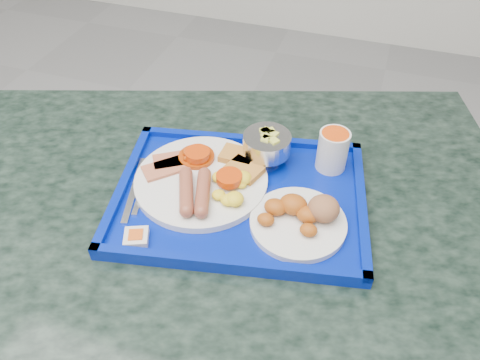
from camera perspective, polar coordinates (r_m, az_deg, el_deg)
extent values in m
cylinder|color=slate|center=(1.22, -2.33, -15.51)|extent=(0.11, 0.11, 0.69)
cube|color=black|center=(0.93, -2.96, -3.82)|extent=(1.40, 1.14, 0.04)
cube|color=#031A97|center=(0.91, 0.00, -2.19)|extent=(0.54, 0.44, 0.02)
cube|color=#031A97|center=(1.02, 1.17, 4.98)|extent=(0.47, 0.11, 0.01)
cube|color=#031A97|center=(0.79, -1.53, -10.01)|extent=(0.47, 0.11, 0.01)
cube|color=#031A97|center=(0.91, 14.55, -2.78)|extent=(0.08, 0.35, 0.01)
cube|color=#031A97|center=(0.95, -13.91, -0.28)|extent=(0.08, 0.35, 0.01)
cylinder|color=silver|center=(0.93, -4.75, -0.06)|extent=(0.26, 0.26, 0.01)
cube|color=#BD674B|center=(0.96, -7.88, 2.46)|extent=(0.10, 0.09, 0.01)
cube|color=#BD674B|center=(0.95, -9.06, 1.45)|extent=(0.10, 0.10, 0.01)
cylinder|color=#B53D07|center=(0.96, -5.32, 2.84)|extent=(0.07, 0.07, 0.01)
sphere|color=#B53D07|center=(0.95, -5.32, 2.64)|extent=(0.01, 0.01, 0.01)
sphere|color=#B53D07|center=(0.96, -4.60, 3.45)|extent=(0.01, 0.01, 0.01)
sphere|color=#B53D07|center=(0.96, -6.68, 3.22)|extent=(0.01, 0.01, 0.01)
sphere|color=#B53D07|center=(0.95, -6.62, 2.61)|extent=(0.01, 0.01, 0.01)
sphere|color=#B53D07|center=(0.96, -5.91, 3.38)|extent=(0.01, 0.01, 0.01)
sphere|color=#B53D07|center=(0.97, -6.63, 3.65)|extent=(0.01, 0.01, 0.01)
sphere|color=#B53D07|center=(0.97, -6.69, 3.47)|extent=(0.01, 0.01, 0.01)
sphere|color=#B53D07|center=(0.97, -4.96, 3.54)|extent=(0.01, 0.01, 0.01)
sphere|color=#B53D07|center=(0.95, -5.07, 2.76)|extent=(0.01, 0.01, 0.01)
sphere|color=#B53D07|center=(0.96, -5.25, 3.07)|extent=(0.01, 0.01, 0.01)
sphere|color=#B53D07|center=(0.94, -5.94, 2.23)|extent=(0.01, 0.01, 0.01)
sphere|color=#B53D07|center=(0.94, -5.47, 2.19)|extent=(0.01, 0.01, 0.01)
cube|color=#BE792F|center=(0.96, -0.30, 2.99)|extent=(0.07, 0.05, 0.01)
cube|color=#BE792F|center=(0.93, 0.52, 1.28)|extent=(0.08, 0.07, 0.01)
cylinder|color=brown|center=(0.88, -6.58, -1.39)|extent=(0.06, 0.10, 0.03)
cylinder|color=brown|center=(0.87, -4.54, -1.47)|extent=(0.06, 0.10, 0.03)
ellipsoid|color=yellow|center=(0.91, -1.08, 0.59)|extent=(0.03, 0.03, 0.02)
ellipsoid|color=yellow|center=(0.90, -1.10, 0.24)|extent=(0.03, 0.03, 0.02)
ellipsoid|color=yellow|center=(0.86, -0.66, -2.31)|extent=(0.03, 0.03, 0.02)
ellipsoid|color=yellow|center=(0.90, 0.31, 0.26)|extent=(0.04, 0.04, 0.02)
ellipsoid|color=yellow|center=(0.90, 0.17, -0.50)|extent=(0.02, 0.02, 0.01)
ellipsoid|color=yellow|center=(0.86, -1.49, -2.44)|extent=(0.03, 0.03, 0.02)
ellipsoid|color=yellow|center=(0.91, -2.49, 0.37)|extent=(0.03, 0.03, 0.02)
ellipsoid|color=yellow|center=(0.87, -2.63, -1.82)|extent=(0.03, 0.03, 0.02)
ellipsoid|color=yellow|center=(0.91, -0.78, 0.68)|extent=(0.03, 0.03, 0.02)
ellipsoid|color=yellow|center=(0.91, -1.26, 0.56)|extent=(0.04, 0.04, 0.02)
cylinder|color=#BC2C05|center=(0.95, -5.20, 3.16)|extent=(0.05, 0.05, 0.01)
cylinder|color=#BC2C05|center=(0.89, -1.33, 0.27)|extent=(0.05, 0.05, 0.01)
cylinder|color=silver|center=(0.85, 7.08, -5.23)|extent=(0.18, 0.18, 0.01)
ellipsoid|color=#A14C13|center=(0.82, 8.36, -6.04)|extent=(0.03, 0.03, 0.02)
ellipsoid|color=#A14C13|center=(0.84, 8.25, -4.20)|extent=(0.04, 0.03, 0.03)
ellipsoid|color=#A14C13|center=(0.85, 6.52, -2.96)|extent=(0.05, 0.04, 0.04)
ellipsoid|color=#A14C13|center=(0.85, 4.33, -3.30)|extent=(0.04, 0.03, 0.03)
ellipsoid|color=#A14C13|center=(0.83, 3.16, -4.82)|extent=(0.03, 0.03, 0.02)
ellipsoid|color=#995F3D|center=(0.85, 10.17, -3.43)|extent=(0.06, 0.06, 0.05)
cylinder|color=silver|center=(0.98, 3.20, 2.49)|extent=(0.06, 0.06, 0.01)
cylinder|color=silver|center=(0.97, 3.23, 3.08)|extent=(0.02, 0.02, 0.02)
cylinder|color=silver|center=(0.95, 3.30, 4.44)|extent=(0.10, 0.10, 0.04)
cube|color=#DDE457|center=(0.95, 4.06, 5.43)|extent=(0.02, 0.02, 0.01)
cube|color=#DDE457|center=(0.93, 4.13, 4.60)|extent=(0.02, 0.02, 0.01)
cube|color=#DDE457|center=(0.94, 3.18, 4.85)|extent=(0.02, 0.02, 0.01)
cube|color=#DDE457|center=(0.96, 3.07, 5.81)|extent=(0.02, 0.02, 0.01)
cube|color=#DDE457|center=(0.94, 3.19, 5.15)|extent=(0.02, 0.02, 0.01)
cube|color=#DDE457|center=(0.96, 3.03, 5.81)|extent=(0.02, 0.02, 0.01)
cube|color=#DDE457|center=(0.96, 3.66, 5.80)|extent=(0.02, 0.02, 0.01)
cylinder|color=silver|center=(0.96, 11.22, 3.57)|extent=(0.06, 0.06, 0.09)
cylinder|color=#E3450C|center=(0.93, 11.54, 5.38)|extent=(0.05, 0.05, 0.01)
cube|color=silver|center=(0.93, -11.81, -1.20)|extent=(0.04, 0.13, 0.00)
ellipsoid|color=silver|center=(0.98, -8.49, 2.01)|extent=(0.04, 0.05, 0.01)
cube|color=silver|center=(0.94, -12.77, -1.08)|extent=(0.06, 0.18, 0.00)
cube|color=silver|center=(0.84, -12.53, -6.87)|extent=(0.05, 0.05, 0.01)
cube|color=#DE5718|center=(0.84, -12.61, -6.50)|extent=(0.03, 0.03, 0.00)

